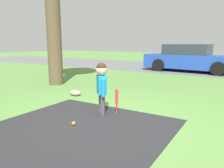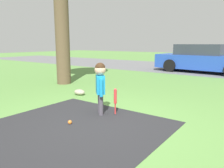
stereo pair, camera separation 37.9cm
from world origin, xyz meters
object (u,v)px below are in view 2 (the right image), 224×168
object	(u,v)px
child	(100,81)
baseball_bat	(115,98)
sports_ball	(70,122)
parked_car	(203,59)

from	to	relation	value
child	baseball_bat	bearing A→B (deg)	75.38
baseball_bat	child	bearing A→B (deg)	-149.57
sports_ball	parked_car	distance (m)	8.91
child	baseball_bat	xyz separation A→B (m)	(0.26, 0.15, -0.34)
child	parked_car	world-z (taller)	parked_car
child	sports_ball	xyz separation A→B (m)	(-0.07, -0.79, -0.65)
parked_car	sports_ball	bearing A→B (deg)	-86.61
baseball_bat	parked_car	distance (m)	7.95
sports_ball	parked_car	bearing A→B (deg)	89.75
sports_ball	parked_car	xyz separation A→B (m)	(0.04, 8.89, 0.62)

